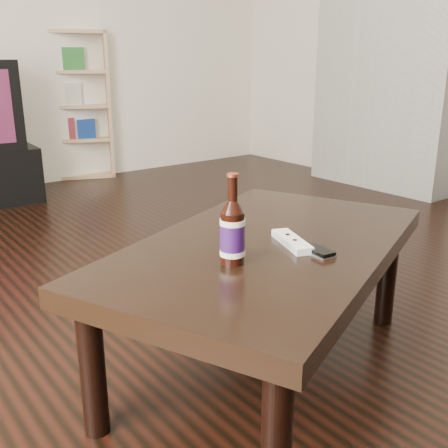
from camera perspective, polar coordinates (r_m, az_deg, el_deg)
floor at (r=2.17m, az=4.26°, el=-10.57°), size 5.00×6.00×0.01m
wall_back at (r=4.62m, az=-22.90°, el=20.39°), size 5.00×0.02×2.70m
chimney_breast at (r=4.50m, az=17.76°, el=21.01°), size 0.30×1.20×2.70m
bookshelf at (r=4.89m, az=-16.47°, el=12.53°), size 0.74×0.53×1.25m
coffee_table at (r=1.70m, az=4.75°, el=-3.80°), size 1.41×1.14×0.46m
beer_bottle at (r=1.46m, az=0.93°, el=-0.95°), size 0.09×0.09×0.26m
phone at (r=1.58m, az=10.30°, el=-2.99°), size 0.06×0.11×0.02m
remote at (r=1.65m, az=7.39°, el=-1.89°), size 0.12×0.21×0.03m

